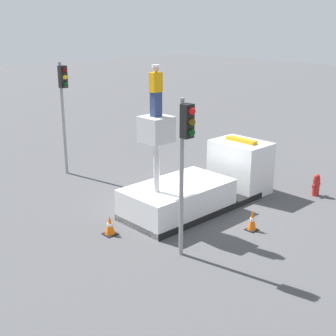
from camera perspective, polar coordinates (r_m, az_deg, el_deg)
name	(u,v)px	position (r m, az deg, el deg)	size (l,w,h in m)	color
ground_plane	(193,208)	(18.66, 3.03, -4.94)	(120.00, 120.00, 0.00)	#4C4C4F
bucket_truck	(203,185)	(18.75, 4.27, -2.14)	(6.75, 2.42, 3.98)	black
worker	(156,91)	(16.04, -1.48, 9.38)	(0.40, 0.26, 1.75)	navy
traffic_light_pole	(185,148)	(13.82, 2.11, 2.49)	(0.34, 0.57, 5.02)	gray
traffic_light_across	(63,96)	(22.34, -12.64, 8.51)	(0.34, 0.57, 5.32)	gray
fire_hydrant	(316,185)	(20.79, 17.62, -1.99)	(0.53, 0.29, 0.95)	#B2231E
traffic_cone_rear	(110,226)	(16.49, -7.10, -7.00)	(0.45, 0.45, 0.69)	black
traffic_cone_curbside	(252,221)	(16.93, 10.23, -6.35)	(0.39, 0.39, 0.75)	black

